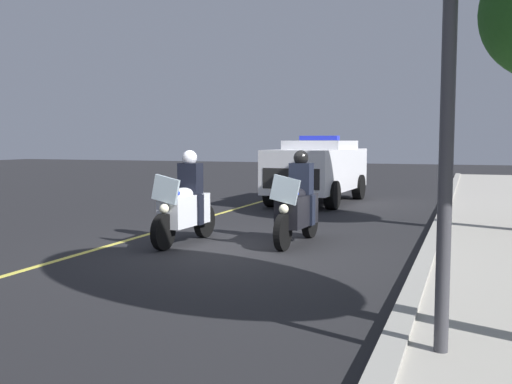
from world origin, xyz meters
name	(u,v)px	position (x,y,z in m)	size (l,w,h in m)	color
ground_plane	(232,249)	(0.00, 0.00, 0.00)	(80.00, 80.00, 0.00)	black
curb_strip	(427,257)	(0.00, 3.31, 0.07)	(48.00, 0.24, 0.15)	#9E9B93
lane_stripe_center	(124,241)	(0.00, -2.20, 0.00)	(48.00, 0.12, 0.01)	#E0D14C
police_motorcycle_lead_left	(185,206)	(-0.22, -1.02, 0.70)	(2.14, 0.60, 1.72)	black
police_motorcycle_lead_right	(298,206)	(-0.89, 0.94, 0.70)	(2.14, 0.60, 1.72)	black
police_suv	(318,168)	(-8.02, -0.46, 1.07)	(5.00, 2.29, 2.05)	silver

